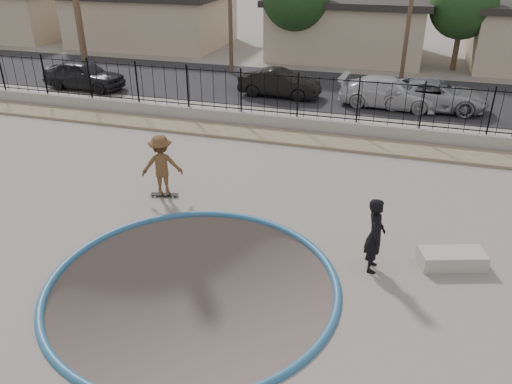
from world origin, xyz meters
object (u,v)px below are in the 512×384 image
object	(u,v)px
skater	(162,168)
car_a	(84,75)
skateboard	(164,194)
car_d	(433,95)
car_c	(389,92)
car_b	(280,83)
videographer	(375,235)
concrete_ledge	(452,258)

from	to	relation	value
skater	car_a	world-z (taller)	skater
skateboard	car_d	bearing A→B (deg)	43.37
car_c	car_b	bearing A→B (deg)	91.85
videographer	car_d	xyz separation A→B (m)	(1.58, 14.09, -0.24)
skater	skateboard	xyz separation A→B (m)	(0.00, -0.00, -0.92)
skater	concrete_ledge	distance (m)	8.75
car_a	car_d	world-z (taller)	car_a
videographer	car_b	bearing A→B (deg)	18.77
skater	concrete_ledge	bearing A→B (deg)	147.26
car_b	videographer	bearing A→B (deg)	-153.70
car_b	car_d	xyz separation A→B (m)	(7.54, 0.00, 0.01)
car_c	concrete_ledge	bearing A→B (deg)	-165.89
skater	concrete_ledge	world-z (taller)	skater
videographer	car_c	xyz separation A→B (m)	(-0.43, 13.88, -0.24)
skateboard	car_c	bearing A→B (deg)	50.00
skateboard	car_a	xyz separation A→B (m)	(-9.81, 10.40, 0.73)
skateboard	videographer	distance (m)	7.07
skateboard	car_d	distance (m)	14.59
car_a	skateboard	bearing A→B (deg)	-134.68
concrete_ledge	car_b	world-z (taller)	car_b
car_b	car_d	bearing A→B (deg)	-86.61
skateboard	car_a	bearing A→B (deg)	121.28
skater	skateboard	bearing A→B (deg)	92.94
car_b	concrete_ledge	bearing A→B (deg)	-146.16
car_b	car_d	distance (m)	7.54
car_a	skater	bearing A→B (deg)	-134.68
car_b	car_d	world-z (taller)	car_d
car_b	car_c	size ratio (longest dim) A/B	0.87
concrete_ledge	car_a	size ratio (longest dim) A/B	0.36
car_a	car_b	xyz separation A→B (m)	(10.54, 1.60, -0.07)
skateboard	car_c	size ratio (longest dim) A/B	0.19
car_a	car_d	size ratio (longest dim) A/B	0.89
concrete_ledge	car_c	world-z (taller)	car_c
videographer	car_a	bearing A→B (deg)	48.73
videographer	concrete_ledge	xyz separation A→B (m)	(1.91, 0.71, -0.77)
car_b	car_c	bearing A→B (deg)	-88.78
skater	car_c	distance (m)	13.35
car_c	car_d	distance (m)	2.03
car_a	car_c	size ratio (longest dim) A/B	0.93
skater	skateboard	size ratio (longest dim) A/B	2.19
car_a	concrete_ledge	bearing A→B (deg)	-120.60
concrete_ledge	car_c	distance (m)	13.39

